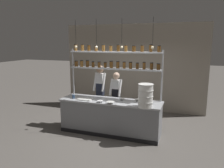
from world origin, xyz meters
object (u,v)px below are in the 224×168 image
object	(u,v)px
cutting_board	(85,99)
serving_cup_by_board	(147,102)
serving_cup_front	(73,97)
chef_left	(100,89)
prep_bowl_near_left	(122,99)
chef_center	(116,95)
prep_bowl_near_right	(111,103)
container_stack	(146,96)
prep_bowl_center_back	(100,101)
prep_bowl_center_front	(138,100)
spice_shelf_unit	(114,62)

from	to	relation	value
cutting_board	serving_cup_by_board	world-z (taller)	serving_cup_by_board
serving_cup_front	serving_cup_by_board	world-z (taller)	serving_cup_front
chef_left	prep_bowl_near_left	world-z (taller)	chef_left
chef_center	prep_bowl_near_right	world-z (taller)	chef_center
chef_left	container_stack	distance (m)	1.94
prep_bowl_center_back	serving_cup_front	distance (m)	0.86
chef_center	prep_bowl_center_front	xyz separation A→B (m)	(0.78, -0.51, 0.04)
chef_center	prep_bowl_center_back	distance (m)	0.97
prep_bowl_center_front	prep_bowl_center_back	size ratio (longest dim) A/B	1.15
cutting_board	prep_bowl_near_right	size ratio (longest dim) A/B	1.90
prep_bowl_center_front	chef_left	bearing A→B (deg)	156.95
container_stack	prep_bowl_near_right	size ratio (longest dim) A/B	2.72
spice_shelf_unit	serving_cup_front	size ratio (longest dim) A/B	25.17
spice_shelf_unit	prep_bowl_near_right	bearing A→B (deg)	-79.46
container_stack	spice_shelf_unit	bearing A→B (deg)	147.63
chef_center	serving_cup_by_board	bearing A→B (deg)	-29.77
prep_bowl_near_left	chef_left	bearing A→B (deg)	146.00
spice_shelf_unit	prep_bowl_center_back	bearing A→B (deg)	-108.01
prep_bowl_near_left	chef_center	bearing A→B (deg)	122.32
spice_shelf_unit	prep_bowl_near_right	world-z (taller)	spice_shelf_unit
prep_bowl_near_left	serving_cup_front	xyz separation A→B (m)	(-1.32, -0.30, 0.03)
prep_bowl_center_front	prep_bowl_center_back	world-z (taller)	prep_bowl_center_front
serving_cup_by_board	container_stack	bearing A→B (deg)	-87.42
chef_center	container_stack	xyz separation A→B (m)	(1.08, -1.01, 0.30)
spice_shelf_unit	prep_bowl_near_right	size ratio (longest dim) A/B	12.56
chef_left	prep_bowl_center_front	bearing A→B (deg)	-20.63
cutting_board	serving_cup_front	xyz separation A→B (m)	(-0.36, 0.01, 0.04)
container_stack	serving_cup_by_board	xyz separation A→B (m)	(-0.01, 0.30, -0.24)
cutting_board	prep_bowl_center_back	xyz separation A→B (m)	(0.49, -0.10, 0.01)
chef_left	prep_bowl_near_right	bearing A→B (deg)	-53.17
cutting_board	prep_bowl_center_back	size ratio (longest dim) A/B	2.48
prep_bowl_near_right	chef_left	bearing A→B (deg)	124.42
chef_center	prep_bowl_near_right	bearing A→B (deg)	-75.63
container_stack	chef_center	bearing A→B (deg)	136.86
cutting_board	prep_bowl_near_left	bearing A→B (deg)	17.42
chef_left	prep_bowl_center_front	distance (m)	1.43
prep_bowl_center_front	serving_cup_front	size ratio (longest dim) A/B	1.76
chef_center	prep_bowl_near_left	size ratio (longest dim) A/B	9.41
spice_shelf_unit	cutting_board	xyz separation A→B (m)	(-0.68, -0.48, -1.00)
prep_bowl_near_left	serving_cup_by_board	xyz separation A→B (m)	(0.72, -0.16, 0.03)
spice_shelf_unit	serving_cup_by_board	distance (m)	1.43
prep_bowl_near_right	cutting_board	bearing A→B (deg)	168.82
serving_cup_front	chef_left	bearing A→B (deg)	64.09
prep_bowl_center_front	chef_center	bearing A→B (deg)	146.53
prep_bowl_center_back	cutting_board	bearing A→B (deg)	168.17
spice_shelf_unit	chef_center	xyz separation A→B (m)	(-0.07, 0.37, -1.02)
chef_left	cutting_board	world-z (taller)	chef_left
prep_bowl_near_right	serving_cup_front	xyz separation A→B (m)	(-1.16, 0.16, 0.02)
chef_left	serving_cup_by_board	bearing A→B (deg)	-22.79
prep_bowl_center_front	serving_cup_front	xyz separation A→B (m)	(-1.75, -0.34, 0.03)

